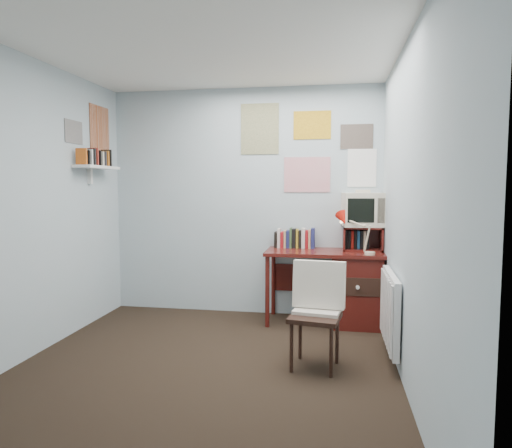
{
  "coord_description": "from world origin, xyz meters",
  "views": [
    {
      "loc": [
        0.98,
        -3.24,
        1.44
      ],
      "look_at": [
        0.28,
        0.93,
        1.08
      ],
      "focal_mm": 32.0,
      "sensor_mm": 36.0,
      "label": 1
    }
  ],
  "objects_px": {
    "tv_riser": "(362,238)",
    "desk_chair": "(315,317)",
    "radiator": "(390,310)",
    "desk_lamp": "(370,236)",
    "desk": "(350,286)",
    "wall_shelf": "(97,167)",
    "crt_tv": "(363,208)"
  },
  "relations": [
    {
      "from": "desk_lamp",
      "to": "tv_riser",
      "type": "distance_m",
      "value": 0.31
    },
    {
      "from": "desk",
      "to": "desk_lamp",
      "type": "relative_size",
      "value": 3.24
    },
    {
      "from": "tv_riser",
      "to": "wall_shelf",
      "type": "relative_size",
      "value": 0.65
    },
    {
      "from": "tv_riser",
      "to": "desk_chair",
      "type": "bearing_deg",
      "value": -108.22
    },
    {
      "from": "crt_tv",
      "to": "wall_shelf",
      "type": "relative_size",
      "value": 0.65
    },
    {
      "from": "desk_lamp",
      "to": "radiator",
      "type": "distance_m",
      "value": 0.91
    },
    {
      "from": "desk_chair",
      "to": "radiator",
      "type": "bearing_deg",
      "value": 33.88
    },
    {
      "from": "desk",
      "to": "crt_tv",
      "type": "height_order",
      "value": "crt_tv"
    },
    {
      "from": "desk_lamp",
      "to": "wall_shelf",
      "type": "bearing_deg",
      "value": -166.87
    },
    {
      "from": "desk",
      "to": "tv_riser",
      "type": "relative_size",
      "value": 3.0
    },
    {
      "from": "desk_chair",
      "to": "radiator",
      "type": "distance_m",
      "value": 0.66
    },
    {
      "from": "desk_chair",
      "to": "tv_riser",
      "type": "distance_m",
      "value": 1.47
    },
    {
      "from": "desk",
      "to": "desk_chair",
      "type": "bearing_deg",
      "value": -104.63
    },
    {
      "from": "crt_tv",
      "to": "tv_riser",
      "type": "bearing_deg",
      "value": -86.71
    },
    {
      "from": "desk",
      "to": "tv_riser",
      "type": "bearing_deg",
      "value": 42.96
    },
    {
      "from": "desk_chair",
      "to": "tv_riser",
      "type": "height_order",
      "value": "tv_riser"
    },
    {
      "from": "crt_tv",
      "to": "radiator",
      "type": "relative_size",
      "value": 0.5
    },
    {
      "from": "desk",
      "to": "desk_lamp",
      "type": "distance_m",
      "value": 0.6
    },
    {
      "from": "desk_chair",
      "to": "wall_shelf",
      "type": "relative_size",
      "value": 1.3
    },
    {
      "from": "desk",
      "to": "desk_lamp",
      "type": "xyz_separation_m",
      "value": [
        0.17,
        -0.19,
        0.54
      ]
    },
    {
      "from": "crt_tv",
      "to": "wall_shelf",
      "type": "xyz_separation_m",
      "value": [
        -2.69,
        -0.51,
        0.42
      ]
    },
    {
      "from": "tv_riser",
      "to": "radiator",
      "type": "height_order",
      "value": "tv_riser"
    },
    {
      "from": "radiator",
      "to": "desk_chair",
      "type": "bearing_deg",
      "value": -155.48
    },
    {
      "from": "desk_chair",
      "to": "crt_tv",
      "type": "height_order",
      "value": "crt_tv"
    },
    {
      "from": "desk",
      "to": "radiator",
      "type": "bearing_deg",
      "value": -72.76
    },
    {
      "from": "desk_lamp",
      "to": "crt_tv",
      "type": "distance_m",
      "value": 0.42
    },
    {
      "from": "desk_chair",
      "to": "wall_shelf",
      "type": "height_order",
      "value": "wall_shelf"
    },
    {
      "from": "desk_chair",
      "to": "desk_lamp",
      "type": "height_order",
      "value": "desk_lamp"
    },
    {
      "from": "desk_lamp",
      "to": "tv_riser",
      "type": "bearing_deg",
      "value": 109.39
    },
    {
      "from": "desk_chair",
      "to": "desk_lamp",
      "type": "bearing_deg",
      "value": 73.66
    },
    {
      "from": "radiator",
      "to": "wall_shelf",
      "type": "distance_m",
      "value": 3.15
    },
    {
      "from": "desk_lamp",
      "to": "radiator",
      "type": "xyz_separation_m",
      "value": [
        0.12,
        -0.74,
        -0.52
      ]
    }
  ]
}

